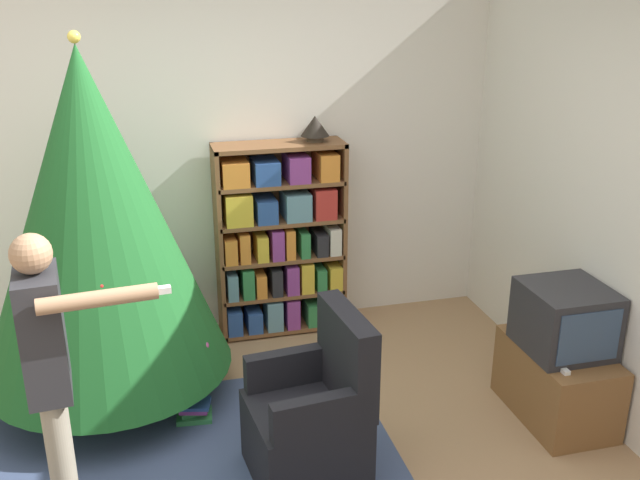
# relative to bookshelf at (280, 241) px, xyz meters

# --- Properties ---
(wall_back) EXTENTS (8.00, 0.10, 2.60)m
(wall_back) POSITION_rel_bookshelf_xyz_m (-0.49, 0.23, 0.59)
(wall_back) COLOR silver
(wall_back) RESTS_ON ground_plane
(bookshelf) EXTENTS (0.92, 0.31, 1.42)m
(bookshelf) POSITION_rel_bookshelf_xyz_m (0.00, 0.00, 0.00)
(bookshelf) COLOR brown
(bookshelf) RESTS_ON ground_plane
(tv_stand) EXTENTS (0.45, 0.74, 0.45)m
(tv_stand) POSITION_rel_bookshelf_xyz_m (1.36, -1.53, -0.48)
(tv_stand) COLOR brown
(tv_stand) RESTS_ON ground_plane
(television) EXTENTS (0.46, 0.48, 0.39)m
(television) POSITION_rel_bookshelf_xyz_m (1.36, -1.53, -0.06)
(television) COLOR #28282D
(television) RESTS_ON tv_stand
(game_remote) EXTENTS (0.04, 0.12, 0.02)m
(game_remote) POSITION_rel_bookshelf_xyz_m (1.23, -1.75, -0.24)
(game_remote) COLOR white
(game_remote) RESTS_ON tv_stand
(christmas_tree) EXTENTS (1.50, 1.50, 2.24)m
(christmas_tree) POSITION_rel_bookshelf_xyz_m (-1.22, -0.63, 0.48)
(christmas_tree) COLOR #4C3323
(christmas_tree) RESTS_ON ground_plane
(armchair) EXTENTS (0.62, 0.62, 0.92)m
(armchair) POSITION_rel_bookshelf_xyz_m (-0.18, -1.69, -0.39)
(armchair) COLOR black
(armchair) RESTS_ON ground_plane
(standing_person) EXTENTS (0.66, 0.47, 1.51)m
(standing_person) POSITION_rel_bookshelf_xyz_m (-1.39, -1.80, 0.18)
(standing_person) COLOR #9E937F
(standing_person) RESTS_ON ground_plane
(table_lamp) EXTENTS (0.20, 0.20, 0.18)m
(table_lamp) POSITION_rel_bookshelf_xyz_m (0.26, 0.01, 0.81)
(table_lamp) COLOR #473828
(table_lamp) RESTS_ON bookshelf
(book_pile_near_tree) EXTENTS (0.22, 0.19, 0.11)m
(book_pile_near_tree) POSITION_rel_bookshelf_xyz_m (-0.75, -1.02, -0.66)
(book_pile_near_tree) COLOR #2D7A42
(book_pile_near_tree) RESTS_ON ground_plane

